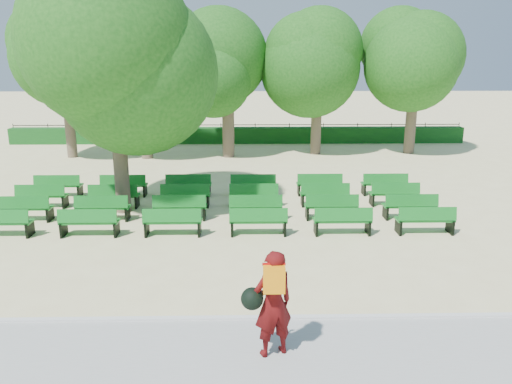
% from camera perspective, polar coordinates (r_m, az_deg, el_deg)
% --- Properties ---
extents(ground, '(120.00, 120.00, 0.00)m').
position_cam_1_polar(ground, '(15.42, -2.79, -2.99)').
color(ground, beige).
extents(paving, '(30.00, 2.20, 0.06)m').
position_cam_1_polar(paving, '(8.69, -4.15, -18.15)').
color(paving, '#A7A8A3').
rests_on(paving, ground).
extents(curb, '(30.00, 0.12, 0.10)m').
position_cam_1_polar(curb, '(9.66, -3.81, -14.31)').
color(curb, silver).
rests_on(curb, ground).
extents(hedge, '(26.00, 0.70, 0.90)m').
position_cam_1_polar(hedge, '(28.98, -2.07, 6.50)').
color(hedge, '#15531A').
rests_on(hedge, ground).
extents(fence, '(26.00, 0.10, 1.02)m').
position_cam_1_polar(fence, '(29.45, -2.05, 5.75)').
color(fence, black).
rests_on(fence, ground).
extents(tree_line, '(21.80, 6.80, 7.04)m').
position_cam_1_polar(tree_line, '(25.12, -2.19, 4.11)').
color(tree_line, '#225F19').
rests_on(tree_line, ground).
extents(bench_array, '(1.63, 0.57, 1.01)m').
position_cam_1_polar(bench_array, '(15.97, -4.25, -2.07)').
color(bench_array, '#137020').
rests_on(bench_array, ground).
extents(tree_among, '(5.12, 5.12, 6.86)m').
position_cam_1_polar(tree_among, '(15.91, -15.95, 13.66)').
color(tree_among, brown).
rests_on(tree_among, ground).
extents(person, '(0.91, 0.65, 1.81)m').
position_cam_1_polar(person, '(8.19, 1.78, -12.48)').
color(person, '#4D0B0C').
rests_on(person, ground).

